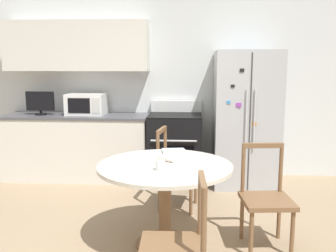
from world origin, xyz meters
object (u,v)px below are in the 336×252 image
(oven_range, at_px, (175,147))
(microwave, at_px, (86,104))
(candle_glass, at_px, (160,166))
(dining_chair_right, at_px, (266,199))
(dining_chair_near, at_px, (177,248))
(dining_chair_far, at_px, (176,170))
(refrigerator, at_px, (246,119))
(countertop_tv, at_px, (40,102))

(oven_range, height_order, microwave, microwave)
(microwave, distance_m, candle_glass, 2.49)
(dining_chair_right, bearing_deg, dining_chair_near, 45.61)
(microwave, relative_size, dining_chair_far, 0.57)
(refrigerator, bearing_deg, oven_range, 175.77)
(dining_chair_near, bearing_deg, dining_chair_right, -41.15)
(oven_range, relative_size, dining_chair_near, 1.20)
(dining_chair_far, bearing_deg, microwave, -121.06)
(refrigerator, height_order, candle_glass, refrigerator)
(oven_range, relative_size, countertop_tv, 2.81)
(countertop_tv, bearing_deg, microwave, 8.51)
(microwave, relative_size, dining_chair_right, 0.57)
(countertop_tv, relative_size, dining_chair_far, 0.43)
(refrigerator, bearing_deg, countertop_tv, 178.84)
(countertop_tv, relative_size, candle_glass, 4.70)
(countertop_tv, bearing_deg, candle_glass, -48.14)
(microwave, distance_m, countertop_tv, 0.63)
(refrigerator, xyz_separation_m, dining_chair_right, (-0.05, -1.77, -0.45))
(dining_chair_right, height_order, dining_chair_far, same)
(refrigerator, bearing_deg, dining_chair_near, -106.23)
(microwave, distance_m, dining_chair_far, 1.80)
(countertop_tv, xyz_separation_m, dining_chair_far, (1.92, -0.99, -0.64))
(countertop_tv, bearing_deg, dining_chair_far, -27.29)
(countertop_tv, distance_m, dining_chair_far, 2.25)
(oven_range, height_order, dining_chair_far, oven_range)
(dining_chair_right, distance_m, candle_glass, 1.00)
(dining_chair_near, relative_size, dining_chair_right, 1.00)
(countertop_tv, xyz_separation_m, dining_chair_right, (2.75, -1.83, -0.64))
(countertop_tv, height_order, dining_chair_far, countertop_tv)
(oven_range, distance_m, dining_chair_near, 2.77)
(oven_range, bearing_deg, dining_chair_right, -64.24)
(dining_chair_far, bearing_deg, dining_chair_near, 11.81)
(oven_range, height_order, dining_chair_near, oven_range)
(countertop_tv, distance_m, candle_glass, 2.78)
(oven_range, bearing_deg, countertop_tv, -179.61)
(countertop_tv, bearing_deg, dining_chair_near, -53.82)
(oven_range, xyz_separation_m, dining_chair_far, (0.06, -1.00, -0.03))
(microwave, xyz_separation_m, dining_chair_near, (1.39, -2.85, -0.61))
(dining_chair_near, xyz_separation_m, candle_glass, (-0.17, 0.69, 0.34))
(dining_chair_right, relative_size, candle_glass, 11.03)
(microwave, xyz_separation_m, countertop_tv, (-0.62, -0.09, 0.03))
(refrigerator, xyz_separation_m, microwave, (-2.18, 0.15, 0.16))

